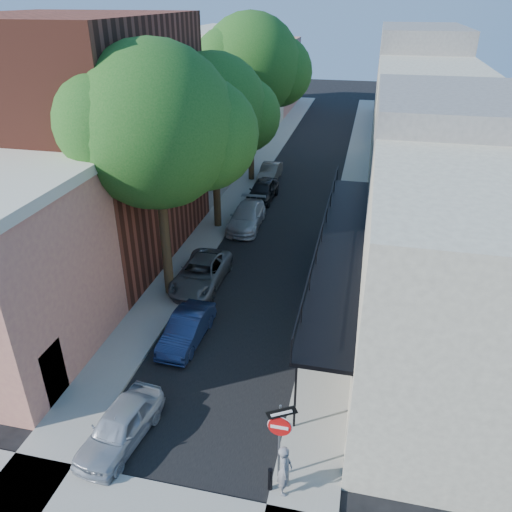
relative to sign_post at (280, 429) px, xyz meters
The scene contains 18 objects.
ground 3.88m from the sign_post, 162.90° to the right, with size 160.00×160.00×0.00m, color black.
road_surface 29.27m from the sign_post, 96.21° to the left, with size 6.00×64.00×0.01m, color black.
sidewalk_left 29.96m from the sign_post, 103.85° to the left, with size 2.00×64.00×0.12m, color gray.
sidewalk_right 29.11m from the sign_post, 88.34° to the left, with size 2.00×64.00×0.12m, color gray.
buildings_left 30.59m from the sign_post, 114.15° to the left, with size 10.10×59.10×12.00m.
buildings_right 29.20m from the sign_post, 78.44° to the left, with size 9.80×55.00×10.00m.
sign_post is the anchor object (origin of this frame).
bollard 1.60m from the sign_post, 108.56° to the right, with size 0.14×0.14×0.80m, color black.
oak_near 12.77m from the sign_post, 125.09° to the left, with size 7.48×6.80×11.42m.
oak_mid 19.14m from the sign_post, 110.86° to the left, with size 6.60×6.00×10.20m.
oak_far 27.80m from the sign_post, 103.91° to the left, with size 7.70×7.00×11.90m.
parked_car_a 5.38m from the sign_post, behind, with size 1.47×3.66×1.25m, color #969DA7.
parked_car_b 7.67m from the sign_post, 130.54° to the left, with size 1.29×3.70×1.22m, color #162347.
parked_car_c 11.79m from the sign_post, 119.45° to the left, with size 2.14×4.64×1.29m, color #5B5F63.
parked_car_d 18.30m from the sign_post, 106.67° to the left, with size 1.86×4.58×1.33m, color #B8B9BD.
parked_car_e 22.78m from the sign_post, 103.30° to the left, with size 1.65×4.10×1.40m, color black.
parked_car_f 27.08m from the sign_post, 101.91° to the left, with size 1.32×3.77×1.24m, color #676157.
pedestrian 1.17m from the sign_post, 60.01° to the right, with size 0.62×0.41×1.70m, color slate.
Camera 1 is at (4.73, -8.96, 12.77)m, focal length 35.00 mm.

